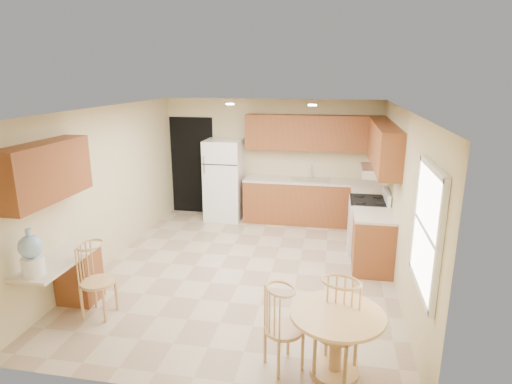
% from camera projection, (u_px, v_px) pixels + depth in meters
% --- Properties ---
extents(floor, '(5.50, 5.50, 0.00)m').
position_uv_depth(floor, '(245.00, 270.00, 6.73)').
color(floor, tan).
rests_on(floor, ground).
extents(ceiling, '(4.50, 5.50, 0.02)m').
position_uv_depth(ceiling, '(244.00, 109.00, 6.07)').
color(ceiling, white).
rests_on(ceiling, wall_back).
extents(wall_back, '(4.50, 0.02, 2.50)m').
position_uv_depth(wall_back, '(272.00, 159.00, 9.01)').
color(wall_back, '#C6B585').
rests_on(wall_back, floor).
extents(wall_front, '(4.50, 0.02, 2.50)m').
position_uv_depth(wall_front, '(180.00, 275.00, 3.79)').
color(wall_front, '#C6B585').
rests_on(wall_front, floor).
extents(wall_left, '(0.02, 5.50, 2.50)m').
position_uv_depth(wall_left, '(106.00, 187.00, 6.79)').
color(wall_left, '#C6B585').
rests_on(wall_left, floor).
extents(wall_right, '(0.02, 5.50, 2.50)m').
position_uv_depth(wall_right, '(401.00, 201.00, 6.00)').
color(wall_right, '#C6B585').
rests_on(wall_right, floor).
extents(doorway, '(0.90, 0.02, 2.10)m').
position_uv_depth(doorway, '(192.00, 166.00, 9.35)').
color(doorway, black).
rests_on(doorway, floor).
extents(base_cab_back, '(2.75, 0.60, 0.87)m').
position_uv_depth(base_cab_back, '(311.00, 202.00, 8.78)').
color(base_cab_back, brown).
rests_on(base_cab_back, floor).
extents(counter_back, '(2.75, 0.63, 0.04)m').
position_uv_depth(counter_back, '(312.00, 181.00, 8.66)').
color(counter_back, beige).
rests_on(counter_back, base_cab_back).
extents(base_cab_right_a, '(0.60, 0.59, 0.87)m').
position_uv_depth(base_cab_right_a, '(367.00, 214.00, 8.03)').
color(base_cab_right_a, brown).
rests_on(base_cab_right_a, floor).
extents(counter_right_a, '(0.63, 0.59, 0.04)m').
position_uv_depth(counter_right_a, '(368.00, 191.00, 7.91)').
color(counter_right_a, beige).
rests_on(counter_right_a, base_cab_right_a).
extents(base_cab_right_b, '(0.60, 0.80, 0.87)m').
position_uv_depth(base_cab_right_b, '(373.00, 243.00, 6.65)').
color(base_cab_right_b, brown).
rests_on(base_cab_right_b, floor).
extents(counter_right_b, '(0.63, 0.80, 0.04)m').
position_uv_depth(counter_right_b, '(375.00, 216.00, 6.53)').
color(counter_right_b, beige).
rests_on(counter_right_b, base_cab_right_b).
extents(upper_cab_back, '(2.75, 0.33, 0.70)m').
position_uv_depth(upper_cab_back, '(314.00, 133.00, 8.54)').
color(upper_cab_back, brown).
rests_on(upper_cab_back, wall_back).
extents(upper_cab_right, '(0.33, 2.42, 0.70)m').
position_uv_depth(upper_cab_right, '(384.00, 145.00, 7.02)').
color(upper_cab_right, brown).
rests_on(upper_cab_right, wall_right).
extents(upper_cab_left, '(0.33, 1.40, 0.70)m').
position_uv_depth(upper_cab_left, '(45.00, 172.00, 5.09)').
color(upper_cab_left, brown).
rests_on(upper_cab_left, wall_left).
extents(sink, '(0.78, 0.44, 0.01)m').
position_uv_depth(sink, '(311.00, 180.00, 8.66)').
color(sink, silver).
rests_on(sink, counter_back).
extents(range_hood, '(0.50, 0.76, 0.14)m').
position_uv_depth(range_hood, '(376.00, 171.00, 7.12)').
color(range_hood, silver).
rests_on(range_hood, upper_cab_right).
extents(desk_pedestal, '(0.48, 0.42, 0.72)m').
position_uv_depth(desk_pedestal, '(79.00, 276.00, 5.73)').
color(desk_pedestal, brown).
rests_on(desk_pedestal, floor).
extents(desk_top, '(0.50, 1.20, 0.04)m').
position_uv_depth(desk_top, '(58.00, 261.00, 5.27)').
color(desk_top, beige).
rests_on(desk_top, desk_pedestal).
extents(window, '(0.06, 1.12, 1.30)m').
position_uv_depth(window, '(428.00, 230.00, 4.19)').
color(window, white).
rests_on(window, wall_right).
extents(can_light_a, '(0.14, 0.14, 0.02)m').
position_uv_depth(can_light_a, '(230.00, 104.00, 7.30)').
color(can_light_a, white).
rests_on(can_light_a, ceiling).
extents(can_light_b, '(0.14, 0.14, 0.02)m').
position_uv_depth(can_light_b, '(312.00, 105.00, 7.05)').
color(can_light_b, white).
rests_on(can_light_b, ceiling).
extents(refrigerator, '(0.74, 0.72, 1.68)m').
position_uv_depth(refrigerator, '(224.00, 180.00, 8.95)').
color(refrigerator, white).
rests_on(refrigerator, floor).
extents(stove, '(0.65, 0.76, 1.09)m').
position_uv_depth(stove, '(368.00, 224.00, 7.39)').
color(stove, white).
rests_on(stove, floor).
extents(dining_table, '(0.94, 0.94, 0.70)m').
position_uv_depth(dining_table, '(336.00, 334.00, 4.28)').
color(dining_table, tan).
rests_on(dining_table, floor).
extents(chair_table_a, '(0.40, 0.50, 0.90)m').
position_uv_depth(chair_table_a, '(283.00, 324.00, 4.29)').
color(chair_table_a, tan).
rests_on(chair_table_a, floor).
extents(chair_table_b, '(0.45, 0.49, 1.01)m').
position_uv_depth(chair_table_b, '(337.00, 326.00, 4.14)').
color(chair_table_b, tan).
rests_on(chair_table_b, floor).
extents(chair_desk, '(0.42, 0.54, 0.95)m').
position_uv_depth(chair_desk, '(93.00, 276.00, 5.24)').
color(chair_desk, tan).
rests_on(chair_desk, floor).
extents(water_crock, '(0.27, 0.27, 0.55)m').
position_uv_depth(water_crock, '(32.00, 254.00, 4.80)').
color(water_crock, white).
rests_on(water_crock, desk_top).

